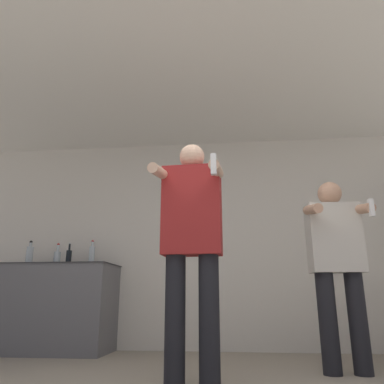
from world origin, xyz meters
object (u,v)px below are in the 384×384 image
object	(u,v)px
person_man_side	(337,261)
person_woman_foreground	(192,241)
bottle_green_wine	(92,255)
bottle_brown_liquor	(29,255)
bottle_red_label	(69,257)
bottle_short_whiskey	(57,257)

from	to	relation	value
person_man_side	person_woman_foreground	bearing A→B (deg)	-151.28
bottle_green_wine	bottle_brown_liquor	bearing A→B (deg)	180.00
bottle_brown_liquor	bottle_red_label	xyz separation A→B (m)	(0.49, -0.00, -0.02)
bottle_red_label	person_woman_foreground	world-z (taller)	person_woman_foreground
bottle_short_whiskey	person_woman_foreground	xyz separation A→B (m)	(1.78, -1.62, -0.08)
bottle_red_label	person_woman_foreground	distance (m)	2.31
bottle_green_wine	person_man_side	distance (m)	2.72
bottle_short_whiskey	person_woman_foreground	size ratio (longest dim) A/B	0.15
bottle_brown_liquor	person_woman_foreground	bearing A→B (deg)	-37.21
bottle_green_wine	bottle_short_whiskey	distance (m)	0.42
bottle_brown_liquor	person_woman_foreground	world-z (taller)	person_woman_foreground
bottle_green_wine	bottle_red_label	size ratio (longest dim) A/B	1.09
person_woman_foreground	bottle_short_whiskey	bearing A→B (deg)	137.76
bottle_green_wine	bottle_red_label	xyz separation A→B (m)	(-0.28, -0.00, -0.02)
bottle_short_whiskey	person_woman_foreground	world-z (taller)	person_woman_foreground
bottle_red_label	person_man_side	bearing A→B (deg)	-19.29
bottle_green_wine	bottle_short_whiskey	world-z (taller)	bottle_green_wine
bottle_short_whiskey	person_man_side	bearing A→B (deg)	-18.42
bottle_red_label	person_man_side	xyz separation A→B (m)	(2.81, -0.98, -0.17)
bottle_green_wine	person_man_side	world-z (taller)	person_man_side
bottle_green_wine	person_man_side	bearing A→B (deg)	-21.25
bottle_red_label	bottle_brown_liquor	bearing A→B (deg)	180.00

